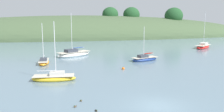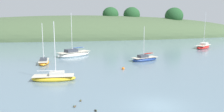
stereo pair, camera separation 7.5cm
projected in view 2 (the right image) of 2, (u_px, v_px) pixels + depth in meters
name	position (u px, v px, depth m)	size (l,w,h in m)	color
ground_plane	(157.00, 106.00, 19.84)	(400.00, 400.00, 0.00)	slate
far_shoreline_hill	(86.00, 37.00, 93.57)	(150.00, 36.00, 20.83)	#425638
sailboat_yellow_far	(44.00, 62.00, 38.52)	(1.74, 4.90, 6.95)	orange
sailboat_cream_ketch	(203.00, 47.00, 58.39)	(6.78, 6.22, 9.41)	red
sailboat_black_sloop	(74.00, 54.00, 46.26)	(7.53, 5.80, 8.87)	white
sailboat_white_near	(145.00, 59.00, 41.16)	(5.57, 3.36, 6.31)	navy
sailboat_grey_yawl	(54.00, 78.00, 28.10)	(5.47, 2.26, 7.38)	gold
mooring_buoy_channel	(123.00, 69.00, 34.24)	(0.44, 0.44, 0.54)	orange
duck_lone_right	(75.00, 106.00, 19.69)	(0.34, 0.39, 0.24)	#473828
duck_lead	(81.00, 101.00, 21.09)	(0.22, 0.43, 0.24)	#473828
duck_lone_left	(96.00, 111.00, 18.79)	(0.26, 0.42, 0.24)	#2D2823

